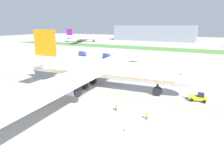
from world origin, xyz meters
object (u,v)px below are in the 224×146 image
(service_truck_baggage_loader, at_px, (107,56))
(service_truck_fuel_bowser, at_px, (82,53))
(ground_crew_marshaller_front, at_px, (147,115))
(traffic_cone_port_wing, at_px, (14,86))
(parked_airliner_far_left, at_px, (82,38))
(airliner_foreground, at_px, (96,69))
(ground_crew_wingwalker_starboard, at_px, (45,98))
(pushback_tug, at_px, (198,97))
(traffic_cone_near_nose, at_px, (124,129))
(ground_crew_wingwalker_port, at_px, (116,107))

(service_truck_baggage_loader, relative_size, service_truck_fuel_bowser, 1.07)
(ground_crew_marshaller_front, relative_size, traffic_cone_port_wing, 2.79)
(traffic_cone_port_wing, height_order, parked_airliner_far_left, parked_airliner_far_left)
(ground_crew_marshaller_front, bearing_deg, traffic_cone_port_wing, 176.98)
(airliner_foreground, height_order, parked_airliner_far_left, airliner_foreground)
(ground_crew_marshaller_front, bearing_deg, ground_crew_wingwalker_starboard, -174.63)
(service_truck_baggage_loader, xyz_separation_m, parked_airliner_far_left, (-79.71, 87.24, 3.23))
(pushback_tug, height_order, service_truck_baggage_loader, service_truck_baggage_loader)
(traffic_cone_near_nose, relative_size, service_truck_fuel_bowser, 0.10)
(traffic_cone_port_wing, bearing_deg, ground_crew_wingwalker_starboard, -14.76)
(pushback_tug, distance_m, traffic_cone_port_wing, 53.98)
(ground_crew_wingwalker_starboard, relative_size, service_truck_baggage_loader, 0.27)
(ground_crew_wingwalker_port, relative_size, traffic_cone_port_wing, 2.68)
(parked_airliner_far_left, bearing_deg, ground_crew_wingwalker_port, -52.11)
(airliner_foreground, relative_size, ground_crew_marshaller_front, 55.72)
(ground_crew_wingwalker_starboard, xyz_separation_m, service_truck_fuel_bowser, (-36.39, 67.60, 0.47))
(pushback_tug, height_order, ground_crew_wingwalker_port, pushback_tug)
(ground_crew_marshaller_front, bearing_deg, pushback_tug, 61.51)
(service_truck_baggage_loader, bearing_deg, traffic_cone_port_wing, -90.84)
(ground_crew_marshaller_front, xyz_separation_m, ground_crew_wingwalker_starboard, (-25.74, -2.42, -0.00))
(service_truck_baggage_loader, distance_m, service_truck_fuel_bowser, 19.67)
(pushback_tug, bearing_deg, ground_crew_wingwalker_starboard, -152.01)
(pushback_tug, bearing_deg, airliner_foreground, -175.52)
(traffic_cone_near_nose, bearing_deg, traffic_cone_port_wing, 168.37)
(service_truck_baggage_loader, bearing_deg, parked_airliner_far_left, 132.42)
(ground_crew_wingwalker_port, xyz_separation_m, parked_airliner_far_left, (-115.09, 147.87, 3.87))
(pushback_tug, relative_size, service_truck_fuel_bowser, 1.06)
(traffic_cone_near_nose, bearing_deg, ground_crew_marshaller_front, 69.75)
(pushback_tug, height_order, service_truck_fuel_bowser, service_truck_fuel_bowser)
(airliner_foreground, relative_size, parked_airliner_far_left, 1.41)
(pushback_tug, relative_size, traffic_cone_near_nose, 10.45)
(traffic_cone_near_nose, height_order, service_truck_baggage_loader, service_truck_baggage_loader)
(traffic_cone_near_nose, height_order, service_truck_fuel_bowser, service_truck_fuel_bowser)
(airliner_foreground, height_order, service_truck_baggage_loader, airliner_foreground)
(ground_crew_marshaller_front, height_order, service_truck_fuel_bowser, service_truck_fuel_bowser)
(traffic_cone_near_nose, bearing_deg, service_truck_baggage_loader, 120.85)
(pushback_tug, distance_m, service_truck_fuel_bowser, 86.24)
(ground_crew_marshaller_front, relative_size, service_truck_baggage_loader, 0.27)
(ground_crew_marshaller_front, relative_size, parked_airliner_far_left, 0.03)
(traffic_cone_port_wing, bearing_deg, traffic_cone_near_nose, -11.63)
(ground_crew_wingwalker_starboard, bearing_deg, traffic_cone_near_nose, -9.18)
(service_truck_fuel_bowser, bearing_deg, pushback_tug, -34.91)
(traffic_cone_port_wing, bearing_deg, airliner_foreground, 25.76)
(ground_crew_marshaller_front, relative_size, service_truck_fuel_bowser, 0.28)
(parked_airliner_far_left, bearing_deg, airliner_foreground, -52.94)
(pushback_tug, distance_m, ground_crew_wingwalker_port, 21.84)
(ground_crew_marshaller_front, relative_size, traffic_cone_near_nose, 2.79)
(ground_crew_marshaller_front, bearing_deg, service_truck_baggage_loader, 124.79)
(pushback_tug, xyz_separation_m, service_truck_baggage_loader, (-51.38, 45.76, 0.60))
(traffic_cone_port_wing, bearing_deg, parked_airliner_far_left, 118.28)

